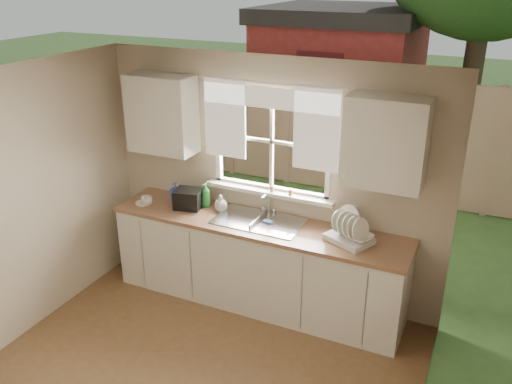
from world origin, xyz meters
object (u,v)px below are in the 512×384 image
at_px(dish_rack, 349,233).
at_px(soap_bottle_a, 206,195).
at_px(black_appliance, 188,199).
at_px(cup, 147,201).

xyz_separation_m(dish_rack, soap_bottle_a, (-1.58, 0.12, 0.05)).
relative_size(soap_bottle_a, black_appliance, 0.96).
bearing_deg(cup, soap_bottle_a, 45.96).
bearing_deg(black_appliance, dish_rack, -13.10).
distance_m(cup, black_appliance, 0.46).
xyz_separation_m(soap_bottle_a, black_appliance, (-0.15, -0.10, -0.03)).
bearing_deg(dish_rack, soap_bottle_a, 175.68).
height_order(dish_rack, cup, dish_rack).
relative_size(dish_rack, soap_bottle_a, 1.85).
bearing_deg(soap_bottle_a, cup, -150.60).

